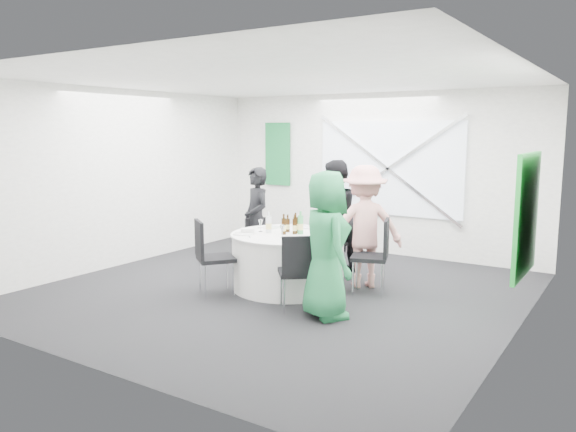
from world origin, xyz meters
The scene contains 49 objects.
floor centered at (0.00, 0.00, 0.00)m, with size 6.00×6.00×0.00m, color black.
ceiling centered at (0.00, 0.00, 2.80)m, with size 6.00×6.00×0.00m, color silver.
wall_back centered at (0.00, 3.00, 1.40)m, with size 6.00×6.00×0.00m, color silver.
wall_front centered at (0.00, -3.00, 1.40)m, with size 6.00×6.00×0.00m, color silver.
wall_left centered at (-3.00, 0.00, 1.40)m, with size 6.00×6.00×0.00m, color silver.
wall_right centered at (3.00, 0.00, 1.40)m, with size 6.00×6.00×0.00m, color silver.
window_panel centered at (0.30, 2.96, 1.50)m, with size 2.60×0.03×1.60m, color silver.
window_brace_a centered at (0.30, 2.92, 1.50)m, with size 0.05×0.05×3.16m, color silver.
window_brace_b centered at (0.30, 2.92, 1.50)m, with size 0.05×0.05×3.16m, color silver.
green_banner centered at (-2.00, 2.95, 1.70)m, with size 0.55×0.04×1.20m, color #146838.
green_sign centered at (2.94, 0.60, 1.20)m, with size 0.05×1.20×1.40m, color #198E2C.
banquet_table centered at (0.00, 0.20, 0.38)m, with size 1.56×1.56×0.76m.
chair_back centered at (0.14, 1.25, 0.56)m, with size 0.49×0.50×0.96m.
chair_back_left centered at (-0.87, 0.73, 0.48)m, with size 0.51×0.51×0.82m.
chair_back_right centered at (1.14, 0.58, 0.59)m, with size 0.58×0.58×1.00m.
chair_front_right centered at (0.66, -0.61, 0.55)m, with size 0.60×0.60×0.94m.
chair_front_left centered at (-0.67, -0.66, 0.59)m, with size 0.64×0.64×1.00m.
person_man_back_left centered at (-0.93, 0.76, 0.80)m, with size 0.58×0.38×1.60m, color black.
person_man_back centered at (0.16, 1.22, 0.86)m, with size 0.84×0.46×1.72m, color black.
person_woman_pink centered at (0.83, 0.84, 0.84)m, with size 1.09×0.51×1.68m, color pink.
person_woman_green centered at (1.02, -0.59, 0.85)m, with size 0.83×0.54×1.70m, color #217B44.
plate_back centered at (-0.04, 0.71, 0.77)m, with size 0.26×0.26×0.01m.
plate_back_left centered at (-0.44, 0.44, 0.77)m, with size 0.25×0.25×0.01m.
plate_back_right centered at (0.50, 0.43, 0.78)m, with size 0.29×0.29×0.04m.
plate_front_right centered at (0.41, -0.18, 0.78)m, with size 0.28×0.28×0.04m.
plate_front_left centered at (-0.47, -0.18, 0.77)m, with size 0.28×0.28×0.01m.
napkin centered at (-0.47, -0.08, 0.80)m, with size 0.18×0.12×0.05m, color silver.
beer_bottle_a centered at (-0.07, 0.30, 0.85)m, with size 0.06×0.06×0.24m.
beer_bottle_b centered at (0.06, 0.29, 0.87)m, with size 0.06×0.06×0.28m.
beer_bottle_c centered at (0.10, 0.21, 0.86)m, with size 0.06×0.06×0.27m.
beer_bottle_d centered at (-0.01, 0.11, 0.87)m, with size 0.06×0.06×0.28m.
green_water_bottle centered at (0.16, 0.26, 0.88)m, with size 0.08×0.08×0.31m.
clear_water_bottle centered at (-0.25, 0.10, 0.87)m, with size 0.08×0.08×0.29m.
wine_glass_a centered at (0.12, -0.12, 0.88)m, with size 0.07×0.07×0.17m.
wine_glass_b centered at (-0.39, 0.11, 0.88)m, with size 0.07×0.07×0.17m.
wine_glass_c centered at (0.24, 0.45, 0.88)m, with size 0.07×0.07×0.17m.
wine_glass_d centered at (-0.12, 0.59, 0.88)m, with size 0.07×0.07×0.17m.
wine_glass_e centered at (0.36, 0.24, 0.88)m, with size 0.07×0.07×0.17m.
wine_glass_f centered at (-0.35, 0.23, 0.88)m, with size 0.07×0.07×0.17m.
fork_a centered at (-0.41, 0.60, 0.76)m, with size 0.01×0.15×0.01m, color silver.
knife_a centered at (-0.55, 0.37, 0.76)m, with size 0.01×0.15×0.01m, color silver.
fork_b centered at (0.16, 0.75, 0.76)m, with size 0.01×0.15×0.01m, color silver.
knife_b centered at (-0.21, 0.74, 0.76)m, with size 0.01×0.15×0.01m, color silver.
fork_c centered at (-0.53, -0.02, 0.76)m, with size 0.01×0.15×0.01m, color silver.
knife_c centered at (-0.28, -0.30, 0.76)m, with size 0.01×0.15×0.01m, color silver.
fork_d centered at (0.33, -0.27, 0.76)m, with size 0.01×0.15×0.01m, color silver.
knife_d centered at (0.54, -0.01, 0.76)m, with size 0.01×0.15×0.01m, color silver.
fork_e centered at (0.55, 0.37, 0.76)m, with size 0.01×0.15×0.01m, color silver.
knife_e centered at (0.43, 0.58, 0.76)m, with size 0.01×0.15×0.01m, color silver.
Camera 1 is at (4.04, -6.11, 2.13)m, focal length 35.00 mm.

